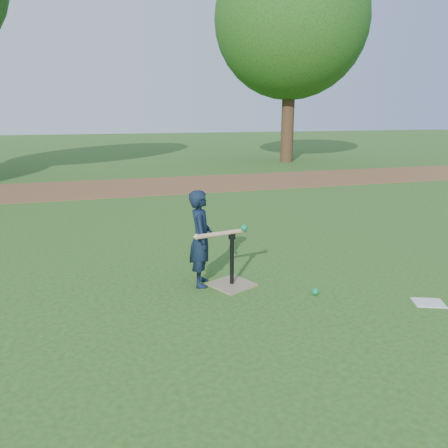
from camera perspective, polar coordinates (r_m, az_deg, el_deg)
name	(u,v)px	position (r m, az deg, el deg)	size (l,w,h in m)	color
ground	(214,294)	(4.80, -1.26, -9.16)	(80.00, 80.00, 0.00)	#285116
dirt_strip	(137,187)	(11.95, -11.32, 4.82)	(24.00, 3.00, 0.01)	brown
child	(201,238)	(4.89, -3.05, -1.89)	(0.40, 0.26, 1.10)	black
wiffle_ball_ground	(315,291)	(4.87, 11.82, -8.62)	(0.08, 0.08, 0.08)	#0B8244
clipboard	(428,303)	(5.05, 25.15, -9.29)	(0.30, 0.23, 0.01)	silver
batting_tee	(232,276)	(4.99, 1.03, -6.83)	(0.57, 0.57, 0.61)	#8F7A5A
swing_action	(224,233)	(4.77, 0.03, -1.13)	(0.63, 0.16, 0.12)	tan
tree_right	(291,21)	(18.29, 8.77, 24.76)	(5.80, 5.80, 8.21)	#382316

